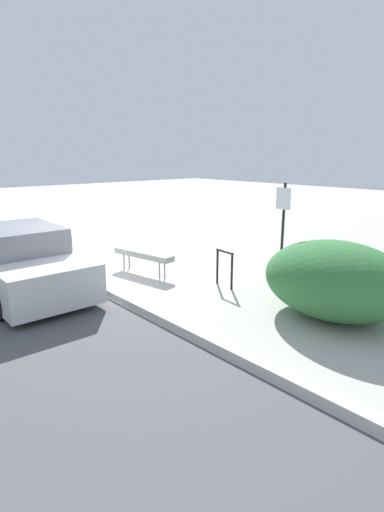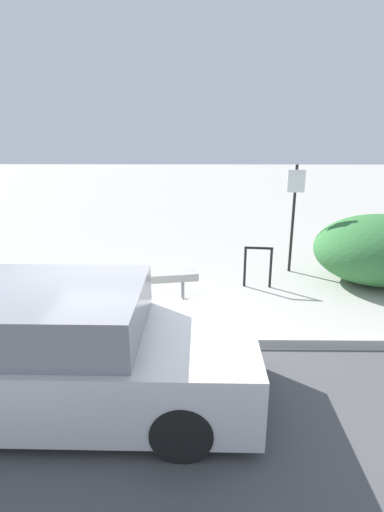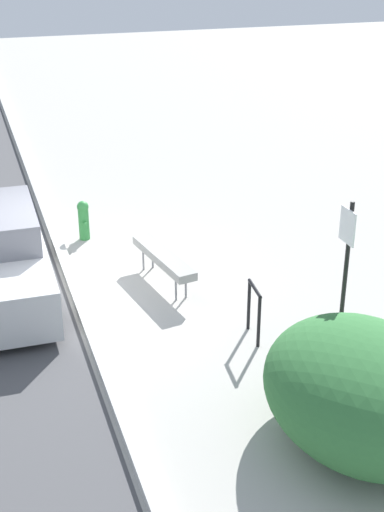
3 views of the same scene
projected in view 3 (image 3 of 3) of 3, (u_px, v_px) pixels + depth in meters
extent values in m
plane|color=#ADAAA3|center=(75.00, 292.00, 11.67)|extent=(60.00, 60.00, 0.00)
cube|color=#B7B7B2|center=(75.00, 288.00, 11.64)|extent=(60.00, 0.20, 0.13)
cylinder|color=gray|center=(143.00, 259.00, 12.32)|extent=(0.04, 0.04, 0.41)
cylinder|color=gray|center=(176.00, 289.00, 11.32)|extent=(0.04, 0.04, 0.41)
cylinder|color=gray|center=(153.00, 257.00, 12.40)|extent=(0.04, 0.04, 0.41)
cylinder|color=gray|center=(186.00, 286.00, 11.40)|extent=(0.04, 0.04, 0.41)
cube|color=#999993|center=(163.00, 257.00, 11.75)|extent=(1.82, 0.63, 0.14)
cylinder|color=black|center=(249.00, 305.00, 10.43)|extent=(0.05, 0.05, 0.80)
cylinder|color=black|center=(259.00, 322.00, 9.99)|extent=(0.05, 0.05, 0.80)
cylinder|color=black|center=(255.00, 289.00, 10.04)|extent=(0.55, 0.11, 0.05)
cylinder|color=black|center=(345.00, 283.00, 9.43)|extent=(0.06, 0.06, 2.30)
cube|color=white|center=(348.00, 226.00, 9.07)|extent=(0.36, 0.02, 0.46)
cylinder|color=#338C3F|center=(84.00, 224.00, 13.51)|extent=(0.20, 0.20, 0.60)
sphere|color=#338C3F|center=(83.00, 207.00, 13.36)|extent=(0.22, 0.22, 0.22)
cylinder|color=#338C3F|center=(82.00, 219.00, 13.60)|extent=(0.08, 0.07, 0.07)
cylinder|color=#338C3F|center=(85.00, 224.00, 13.36)|extent=(0.08, 0.07, 0.07)
ellipsoid|color=#337038|center=(363.00, 390.00, 8.02)|extent=(2.64, 2.16, 1.39)
cylinder|color=black|center=(52.00, 305.00, 10.63)|extent=(0.60, 0.19, 0.60)
cylinder|color=black|center=(33.00, 240.00, 12.82)|extent=(0.60, 0.19, 0.60)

